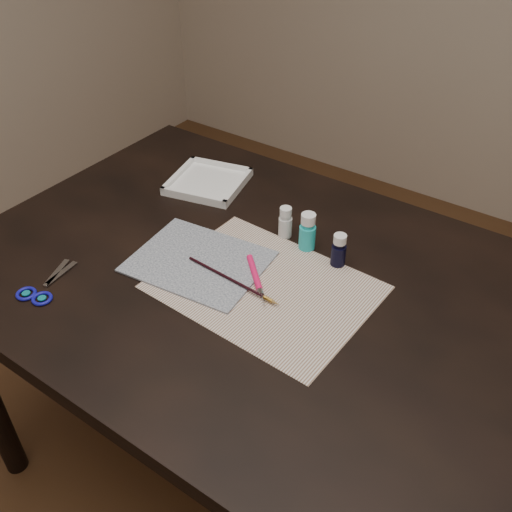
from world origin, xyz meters
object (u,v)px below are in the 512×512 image
Objects in this scene: paint_bottle_cyan at (308,232)px; palette_tray at (208,181)px; paint_bottle_white at (285,222)px; scissors at (47,280)px; canvas at (199,261)px; paint_bottle_navy at (339,250)px; paper at (265,287)px.

paint_bottle_cyan is 0.37m from palette_tray.
scissors is at bearing -126.81° from paint_bottle_white.
paint_bottle_white is (0.10, 0.19, 0.03)m from canvas.
paper is at bearing -119.46° from paint_bottle_navy.
paper is 0.17m from paint_bottle_cyan.
paint_bottle_white is 0.07m from paint_bottle_cyan.
canvas is 0.31m from paint_bottle_navy.
paint_bottle_cyan is (0.17, 0.18, 0.04)m from canvas.
palette_tray reaches higher than paper.
paint_bottle_cyan is (0.07, -0.01, 0.01)m from paint_bottle_white.
paint_bottle_cyan reaches higher than palette_tray.
paint_bottle_navy reaches higher than scissors.
paint_bottle_white is (-0.07, 0.18, 0.04)m from paper.
scissors is 0.50m from palette_tray.
paint_bottle_cyan is (0.00, 0.17, 0.04)m from paper.
palette_tray reaches higher than scissors.
paint_bottle_white is 0.15m from paint_bottle_navy.
canvas is (-0.16, -0.02, 0.00)m from paper.
paint_bottle_cyan is 0.56× the size of scissors.
canvas is 3.61× the size of paint_bottle_navy.
canvas is 0.22m from paint_bottle_white.
paint_bottle_white reaches higher than canvas.
paint_bottle_cyan reaches higher than paper.
paper is 4.75× the size of paint_bottle_cyan.
scissors is (-0.38, -0.41, -0.04)m from paint_bottle_cyan.
palette_tray is (-0.29, 0.08, -0.03)m from paint_bottle_white.
paint_bottle_white is 0.47× the size of scissors.
palette_tray is at bearing 165.17° from paint_bottle_white.
paint_bottle_cyan is at bearing 171.36° from paint_bottle_navy.
paint_bottle_navy is (0.15, -0.03, 0.00)m from paint_bottle_white.
paint_bottle_navy is 0.42× the size of palette_tray.
scissors is at bearing -139.59° from paint_bottle_navy.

